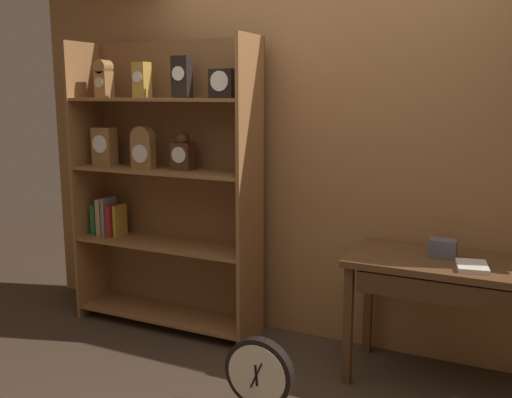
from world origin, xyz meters
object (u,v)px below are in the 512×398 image
at_px(bookshelf, 163,183).
at_px(round_clock_large, 259,375).
at_px(toolbox_small, 443,248).
at_px(workbench, 470,281).
at_px(open_repair_manual, 472,266).

relative_size(bookshelf, round_clock_large, 4.85).
distance_m(bookshelf, toolbox_small, 1.99).
distance_m(workbench, toolbox_small, 0.24).
bearing_deg(bookshelf, open_repair_manual, -4.47).
bearing_deg(toolbox_small, open_repair_manual, -41.52).
relative_size(workbench, toolbox_small, 8.88).
xyz_separation_m(workbench, open_repair_manual, (0.01, -0.08, 0.11)).
height_order(open_repair_manual, round_clock_large, open_repair_manual).
bearing_deg(workbench, round_clock_large, -142.74).
height_order(toolbox_small, round_clock_large, toolbox_small).
xyz_separation_m(toolbox_small, open_repair_manual, (0.18, -0.16, -0.04)).
distance_m(bookshelf, open_repair_manual, 2.18).
height_order(bookshelf, open_repair_manual, bookshelf).
xyz_separation_m(workbench, toolbox_small, (-0.17, 0.08, 0.15)).
relative_size(bookshelf, toolbox_small, 13.45).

